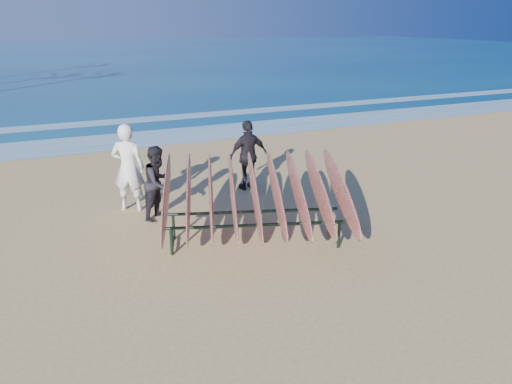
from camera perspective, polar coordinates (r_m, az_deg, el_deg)
ground at (r=8.67m, az=2.20°, el=-7.53°), size 120.00×120.00×0.00m
ocean at (r=62.14m, az=-21.77°, el=14.21°), size 160.00×160.00×0.00m
foam_near at (r=17.71m, az=-12.43°, el=6.00°), size 160.00×160.00×0.00m
foam_far at (r=21.08m, az=-14.52°, el=7.89°), size 160.00×160.00×0.00m
surfboard_rack at (r=8.83m, az=-0.16°, el=-0.18°), size 3.93×3.76×1.62m
person_white at (r=10.83m, az=-14.40°, el=2.71°), size 0.82×0.72×1.88m
person_dark_a at (r=10.28m, az=-11.09°, el=1.04°), size 0.94×0.92×1.52m
person_dark_b at (r=11.89m, az=-0.87°, el=4.22°), size 1.00×0.47×1.67m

